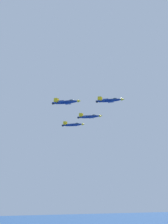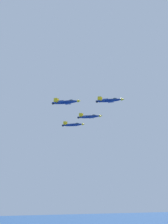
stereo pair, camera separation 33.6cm
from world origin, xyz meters
The scene contains 4 objects.
jet_lead centered at (2.35, 29.77, 122.32)m, with size 12.56×9.85×2.99m.
jet_left_wingman centered at (7.56, 9.23, 117.80)m, with size 12.33×10.02×2.97m.
jet_right_wingman centered at (23.46, 31.60, 120.17)m, with size 12.73×9.95×3.03m.
jet_left_outer centered at (12.77, -11.30, 116.30)m, with size 12.81×10.29×3.07m.
Camera 1 is at (45.81, 179.68, 87.77)m, focal length 54.21 mm.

